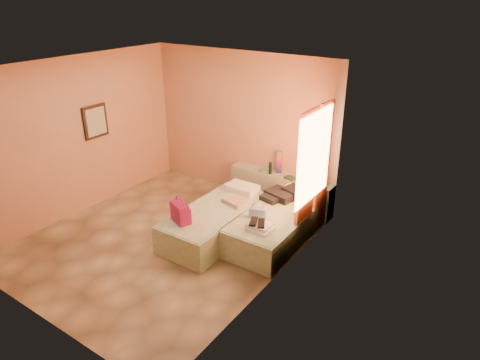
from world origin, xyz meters
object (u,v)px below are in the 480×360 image
object	(u,v)px
bed_left	(216,222)
flower_vase	(321,178)
water_bottle	(270,168)
bed_right	(277,225)
green_book	(290,178)
magenta_handbag	(181,212)
blue_handbag	(258,213)
towel_stack	(260,227)
headboard_ledge	(280,191)

from	to	relation	value
bed_left	flower_vase	size ratio (longest dim) A/B	7.47
water_bottle	flower_vase	world-z (taller)	flower_vase
bed_right	flower_vase	size ratio (longest dim) A/B	7.47
water_bottle	green_book	bearing A→B (deg)	1.52
bed_left	magenta_handbag	world-z (taller)	magenta_handbag
magenta_handbag	blue_handbag	xyz separation A→B (m)	(0.92, 0.77, -0.08)
flower_vase	magenta_handbag	distance (m)	2.55
bed_left	bed_right	xyz separation A→B (m)	(0.90, 0.48, 0.00)
bed_right	towel_stack	xyz separation A→B (m)	(0.07, -0.65, 0.30)
water_bottle	blue_handbag	xyz separation A→B (m)	(0.55, -1.31, -0.18)
flower_vase	towel_stack	bearing A→B (deg)	-96.51
bed_right	magenta_handbag	bearing A→B (deg)	-135.01
water_bottle	flower_vase	xyz separation A→B (m)	(0.98, 0.08, 0.02)
magenta_handbag	towel_stack	bearing A→B (deg)	43.52
magenta_handbag	blue_handbag	distance (m)	1.20
water_bottle	flower_vase	bearing A→B (deg)	4.46
blue_handbag	flower_vase	bearing A→B (deg)	53.73
headboard_ledge	bed_left	size ratio (longest dim) A/B	1.02
headboard_ledge	water_bottle	xyz separation A→B (m)	(-0.19, -0.08, 0.44)
headboard_ledge	blue_handbag	xyz separation A→B (m)	(0.36, -1.39, 0.26)
bed_right	water_bottle	bearing A→B (deg)	125.72
bed_right	green_book	bearing A→B (deg)	106.30
blue_handbag	bed_left	bearing A→B (deg)	172.00
flower_vase	magenta_handbag	world-z (taller)	flower_vase
bed_right	bed_left	bearing A→B (deg)	-152.55
blue_handbag	water_bottle	bearing A→B (deg)	93.70
bed_right	water_bottle	world-z (taller)	water_bottle
water_bottle	magenta_handbag	size ratio (longest dim) A/B	0.67
bed_left	towel_stack	bearing A→B (deg)	-10.30
headboard_ledge	magenta_handbag	xyz separation A→B (m)	(-0.56, -2.16, 0.34)
towel_stack	blue_handbag	bearing A→B (deg)	127.78
green_book	magenta_handbag	xyz separation A→B (m)	(-0.79, -2.09, -0.01)
headboard_ledge	towel_stack	xyz separation A→B (m)	(0.60, -1.70, 0.23)
magenta_handbag	water_bottle	bearing A→B (deg)	101.55
bed_left	water_bottle	distance (m)	1.55
magenta_handbag	blue_handbag	world-z (taller)	magenta_handbag
water_bottle	blue_handbag	size ratio (longest dim) A/B	0.86
headboard_ledge	green_book	bearing A→B (deg)	-16.32
bed_right	towel_stack	distance (m)	0.72
bed_left	blue_handbag	world-z (taller)	blue_handbag
magenta_handbag	towel_stack	distance (m)	1.25
flower_vase	magenta_handbag	size ratio (longest dim) A/B	0.78
green_book	bed_left	bearing A→B (deg)	-98.02
bed_right	flower_vase	bearing A→B (deg)	75.27
headboard_ledge	flower_vase	bearing A→B (deg)	-0.11
water_bottle	towel_stack	size ratio (longest dim) A/B	0.65
blue_handbag	towel_stack	distance (m)	0.39
green_book	towel_stack	xyz separation A→B (m)	(0.37, -1.63, -0.12)
bed_left	towel_stack	size ratio (longest dim) A/B	5.71
bed_left	bed_right	bearing A→B (deg)	27.45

